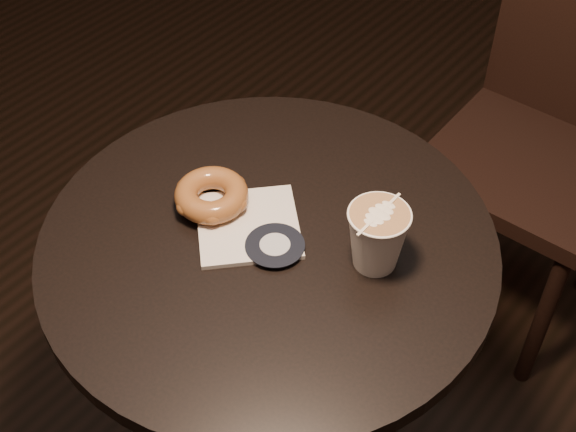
{
  "coord_description": "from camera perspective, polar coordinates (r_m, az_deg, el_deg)",
  "views": [
    {
      "loc": [
        0.54,
        -0.62,
        1.65
      ],
      "look_at": [
        0.01,
        0.03,
        0.79
      ],
      "focal_mm": 50.0,
      "sensor_mm": 36.0,
      "label": 1
    }
  ],
  "objects": [
    {
      "name": "doughnut",
      "position": [
        1.25,
        -5.47,
        1.5
      ],
      "size": [
        0.12,
        0.12,
        0.04
      ],
      "primitive_type": "torus",
      "color": "brown",
      "rests_on": "pastry_bag"
    },
    {
      "name": "chair",
      "position": [
        1.84,
        18.74,
        7.64
      ],
      "size": [
        0.42,
        0.42,
        1.03
      ],
      "rotation": [
        0.0,
        0.0,
        0.02
      ],
      "color": "black",
      "rests_on": "ground"
    },
    {
      "name": "cafe_table",
      "position": [
        1.37,
        -1.29,
        -7.26
      ],
      "size": [
        0.7,
        0.7,
        0.75
      ],
      "color": "black",
      "rests_on": "ground"
    },
    {
      "name": "latte_cup",
      "position": [
        1.15,
        6.35,
        -1.59
      ],
      "size": [
        0.09,
        0.09,
        0.1
      ],
      "primitive_type": null,
      "color": "white",
      "rests_on": "cafe_table"
    },
    {
      "name": "pastry_bag",
      "position": [
        1.23,
        -2.85,
        -0.68
      ],
      "size": [
        0.22,
        0.22,
        0.01
      ],
      "primitive_type": "cube",
      "rotation": [
        0.0,
        0.0,
        0.82
      ],
      "color": "silver",
      "rests_on": "cafe_table"
    }
  ]
}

